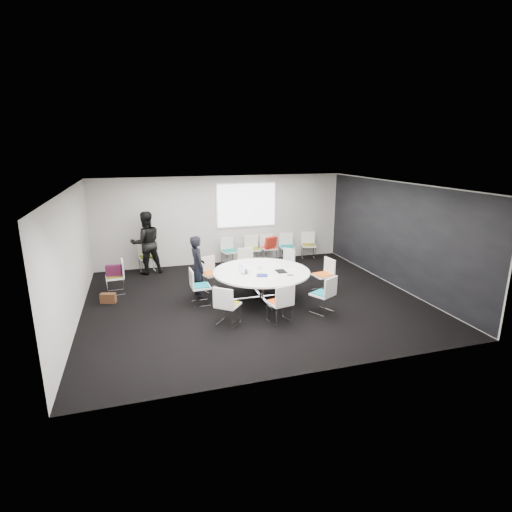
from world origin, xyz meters
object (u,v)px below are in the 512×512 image
object	(u,v)px
chair_back_d	(287,252)
chair_back_e	(308,250)
chair_ring_a	(323,281)
maroon_bag	(114,270)
conference_table	(261,278)
chair_back_c	(269,253)
chair_ring_b	(284,271)
chair_ring_f	(228,312)
chair_ring_h	(323,301)
laptop	(247,272)
chair_ring_d	(211,280)
chair_person_back	(147,263)
chair_back_b	(253,254)
chair_ring_e	(200,293)
person_back	(146,243)
chair_ring_c	(247,270)
brown_bag	(108,298)
cup	(260,267)
chair_ring_g	(280,310)
chair_spare_left	(116,283)
chair_back_a	(230,256)
person_main	(197,267)

from	to	relation	value
chair_back_d	chair_back_e	world-z (taller)	same
chair_ring_a	maroon_bag	size ratio (longest dim) A/B	2.20
conference_table	chair_back_c	bearing A→B (deg)	68.58
chair_ring_b	chair_ring_f	distance (m)	3.27
conference_table	chair_ring_h	distance (m)	1.65
chair_ring_b	laptop	size ratio (longest dim) A/B	2.51
chair_ring_d	chair_person_back	bearing A→B (deg)	-74.95
chair_ring_h	chair_back_b	size ratio (longest dim) A/B	1.00
chair_ring_e	person_back	world-z (taller)	person_back
chair_ring_b	chair_ring_a	bearing A→B (deg)	-172.33
person_back	chair_ring_b	bearing A→B (deg)	142.58
chair_ring_c	brown_bag	size ratio (longest dim) A/B	2.44
chair_ring_a	maroon_bag	xyz separation A→B (m)	(-5.19, 1.41, 0.34)
chair_ring_c	chair_back_c	bearing A→B (deg)	-127.20
chair_ring_f	chair_back_b	world-z (taller)	same
chair_ring_c	cup	distance (m)	1.51
chair_ring_g	person_back	xyz separation A→B (m)	(-2.60, 4.42, 0.66)
chair_ring_h	chair_back_c	world-z (taller)	same
chair_ring_a	chair_ring_e	distance (m)	3.20
chair_spare_left	chair_person_back	bearing A→B (deg)	-32.30
chair_back_a	chair_ring_c	bearing A→B (deg)	82.42
chair_person_back	chair_spare_left	bearing A→B (deg)	54.70
conference_table	chair_ring_c	distance (m)	1.61
chair_back_b	chair_back_c	size ratio (longest dim) A/B	1.00
laptop	cup	xyz separation A→B (m)	(0.38, 0.15, 0.03)
chair_back_c	chair_spare_left	size ratio (longest dim) A/B	1.00
conference_table	chair_ring_e	distance (m)	1.54
conference_table	chair_ring_f	bearing A→B (deg)	-133.01
chair_ring_c	person_main	bearing A→B (deg)	31.00
chair_back_b	brown_bag	world-z (taller)	chair_back_b
chair_ring_c	chair_back_a	bearing A→B (deg)	-85.41
chair_back_c	brown_bag	bearing A→B (deg)	21.94
chair_back_d	person_main	distance (m)	4.26
chair_back_a	chair_back_e	bearing A→B (deg)	167.11
person_main	chair_back_e	bearing A→B (deg)	-67.21
chair_back_d	person_back	xyz separation A→B (m)	(-4.52, -0.17, 0.66)
chair_ring_e	chair_back_c	world-z (taller)	same
person_main	cup	world-z (taller)	person_main
maroon_bag	chair_ring_h	bearing A→B (deg)	-30.23
chair_back_c	chair_ring_g	bearing A→B (deg)	70.59
chair_ring_b	chair_ring_f	size ratio (longest dim) A/B	1.00
chair_ring_e	cup	size ratio (longest dim) A/B	9.78
person_back	chair_ring_f	bearing A→B (deg)	97.94
chair_back_c	maroon_bag	world-z (taller)	chair_back_c
chair_ring_b	chair_back_d	world-z (taller)	same
chair_ring_d	chair_ring_b	bearing A→B (deg)	165.37
chair_ring_a	chair_back_e	distance (m)	3.26
chair_ring_f	chair_ring_e	bearing A→B (deg)	145.64
chair_ring_e	chair_ring_g	world-z (taller)	same
conference_table	chair_ring_b	distance (m)	1.63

